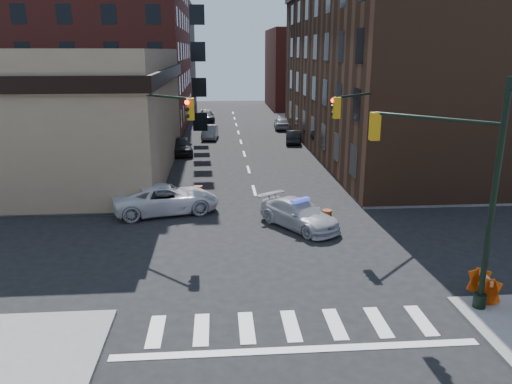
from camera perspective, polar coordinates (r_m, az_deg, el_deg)
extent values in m
plane|color=black|center=(23.44, 1.61, -6.48)|extent=(140.00, 140.00, 0.00)
cube|color=gray|center=(58.76, -25.12, 5.78)|extent=(34.00, 54.50, 0.15)
cube|color=gray|center=(60.56, 20.48, 6.54)|extent=(34.00, 54.50, 0.15)
cube|color=#937C60|center=(41.01, -25.66, 8.19)|extent=(22.00, 22.00, 9.00)
cube|color=maroon|center=(63.70, -20.15, 17.80)|extent=(25.00, 25.00, 24.00)
cube|color=#482C1C|center=(46.67, 15.14, 13.04)|extent=(14.00, 34.00, 14.00)
cube|color=brown|center=(84.65, -14.22, 14.86)|extent=(20.00, 18.00, 16.00)
cube|color=maroon|center=(81.25, 7.37, 13.76)|extent=(16.00, 16.00, 12.00)
cylinder|color=black|center=(18.40, 25.51, -0.75)|extent=(0.20, 0.20, 8.00)
cylinder|color=black|center=(19.71, 24.19, -11.25)|extent=(0.44, 0.44, 0.50)
cylinder|color=black|center=(18.58, 19.73, 7.94)|extent=(3.27, 3.27, 0.12)
cube|color=#BF8C0C|center=(19.55, 13.42, 7.31)|extent=(0.35, 0.35, 1.05)
sphere|color=#FF0C05|center=(19.70, 13.79, 8.38)|extent=(0.22, 0.22, 0.22)
sphere|color=black|center=(19.75, 13.72, 7.43)|extent=(0.22, 0.22, 0.22)
sphere|color=black|center=(19.79, 13.66, 6.49)|extent=(0.22, 0.22, 0.22)
cylinder|color=black|center=(28.60, -13.45, 5.87)|extent=(0.20, 0.20, 8.00)
cylinder|color=black|center=(29.46, -12.98, -1.32)|extent=(0.44, 0.44, 0.50)
cylinder|color=black|center=(26.50, -10.86, 10.72)|extent=(3.27, 3.27, 0.12)
cube|color=#BF8C0C|center=(24.84, -7.49, 9.37)|extent=(0.35, 0.35, 1.05)
sphere|color=#FF0C05|center=(24.66, -7.90, 10.12)|extent=(0.22, 0.22, 0.22)
sphere|color=black|center=(24.70, -7.87, 9.36)|extent=(0.22, 0.22, 0.22)
sphere|color=black|center=(24.74, -7.85, 8.60)|extent=(0.22, 0.22, 0.22)
cylinder|color=black|center=(29.68, 13.61, 6.22)|extent=(0.20, 0.20, 8.00)
cylinder|color=black|center=(30.51, 13.16, -0.73)|extent=(0.44, 0.44, 0.50)
cylinder|color=black|center=(27.40, 11.75, 10.83)|extent=(3.27, 3.27, 0.12)
cube|color=#BF8C0C|center=(25.51, 9.19, 9.47)|extent=(0.35, 0.35, 1.05)
sphere|color=#FF0C05|center=(25.59, 8.80, 10.30)|extent=(0.22, 0.22, 0.22)
sphere|color=black|center=(25.63, 8.77, 9.56)|extent=(0.22, 0.22, 0.22)
sphere|color=black|center=(25.66, 8.74, 8.83)|extent=(0.22, 0.22, 0.22)
cylinder|color=black|center=(49.12, 7.21, 7.06)|extent=(0.24, 0.24, 2.60)
sphere|color=#954F15|center=(48.84, 7.29, 9.44)|extent=(3.00, 3.00, 3.00)
cylinder|color=black|center=(56.89, 5.60, 8.32)|extent=(0.24, 0.24, 2.60)
sphere|color=#954F15|center=(56.66, 5.66, 10.38)|extent=(3.00, 3.00, 3.00)
imported|color=#BABBBF|center=(26.04, 4.95, -2.54)|extent=(4.36, 5.16, 1.42)
imported|color=silver|center=(28.67, -10.22, -0.76)|extent=(6.37, 4.05, 1.64)
imported|color=black|center=(44.78, -8.46, 5.25)|extent=(2.24, 4.57, 1.50)
imported|color=gray|center=(52.36, -5.29, 6.83)|extent=(1.80, 4.31, 1.39)
imported|color=black|center=(65.50, -5.64, 8.65)|extent=(2.15, 4.83, 1.38)
imported|color=black|center=(49.87, 4.24, 6.34)|extent=(1.88, 4.03, 1.28)
imported|color=gray|center=(58.75, 2.96, 7.90)|extent=(2.03, 4.37, 1.45)
imported|color=black|center=(31.42, -19.03, 0.68)|extent=(0.86, 0.80, 1.98)
imported|color=black|center=(30.29, -22.59, -0.53)|extent=(0.95, 0.82, 1.67)
imported|color=black|center=(30.80, -18.61, 0.17)|extent=(1.08, 0.86, 1.71)
cylinder|color=#D65D0A|center=(26.40, 8.10, -2.98)|extent=(0.63, 0.63, 0.89)
cylinder|color=#D45E0A|center=(30.57, -6.61, -0.20)|extent=(0.72, 0.72, 0.99)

